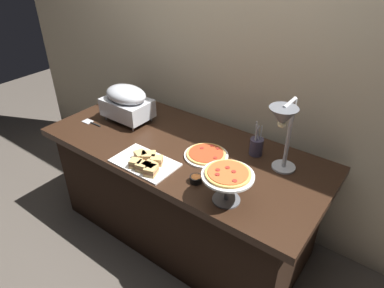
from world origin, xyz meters
TOP-DOWN VIEW (x-y plane):
  - ground_plane at (0.00, 0.00)m, footprint 8.00×8.00m
  - back_wall at (0.00, 0.50)m, footprint 4.40×0.04m
  - buffet_table at (0.00, 0.00)m, footprint 1.90×0.84m
  - chafing_dish at (-0.54, 0.05)m, footprint 0.35×0.24m
  - heat_lamp at (0.63, 0.06)m, footprint 0.15×0.29m
  - pizza_plate_front at (0.19, 0.00)m, footprint 0.28×0.28m
  - pizza_plate_center at (0.51, -0.27)m, footprint 0.27×0.27m
  - sandwich_platter at (-0.04, -0.30)m, footprint 0.39×0.24m
  - sauce_cup_near at (0.29, -0.24)m, footprint 0.07×0.07m
  - utensil_holder at (0.43, 0.21)m, footprint 0.08×0.08m
  - serving_spatula at (-0.73, -0.15)m, footprint 0.17×0.06m

SIDE VIEW (x-z plane):
  - ground_plane at x=0.00m, z-range 0.00..0.00m
  - buffet_table at x=0.00m, z-range 0.01..0.77m
  - serving_spatula at x=-0.73m, z-range 0.76..0.77m
  - pizza_plate_front at x=0.19m, z-range 0.76..0.79m
  - sauce_cup_near at x=0.29m, z-range 0.76..0.80m
  - sandwich_platter at x=-0.04m, z-range 0.75..0.81m
  - utensil_holder at x=0.43m, z-range 0.71..0.93m
  - pizza_plate_center at x=0.51m, z-range 0.82..1.00m
  - chafing_dish at x=-0.54m, z-range 0.78..1.05m
  - heat_lamp at x=0.63m, z-range 0.88..1.34m
  - back_wall at x=0.00m, z-range 0.00..2.40m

